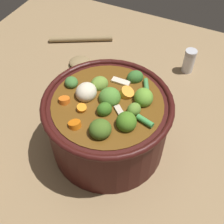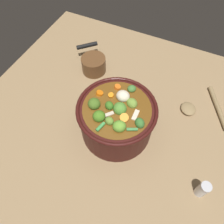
% 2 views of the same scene
% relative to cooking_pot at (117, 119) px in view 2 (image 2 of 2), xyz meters
% --- Properties ---
extents(ground_plane, '(1.10, 1.10, 0.00)m').
position_rel_cooking_pot_xyz_m(ground_plane, '(0.00, 0.00, -0.08)').
color(ground_plane, '#8C704C').
extents(cooking_pot, '(0.26, 0.26, 0.16)m').
position_rel_cooking_pot_xyz_m(cooking_pot, '(0.00, 0.00, 0.00)').
color(cooking_pot, '#38110F').
rests_on(cooking_pot, ground_plane).
extents(wooden_spoon, '(0.18, 0.19, 0.02)m').
position_rel_cooking_pot_xyz_m(wooden_spoon, '(0.22, -0.26, -0.07)').
color(wooden_spoon, olive).
rests_on(wooden_spoon, ground_plane).
extents(salt_shaker, '(0.03, 0.03, 0.07)m').
position_rel_cooking_pot_xyz_m(salt_shaker, '(-0.09, -0.32, -0.04)').
color(salt_shaker, silver).
rests_on(salt_shaker, ground_plane).
extents(small_saucepan, '(0.16, 0.16, 0.07)m').
position_rel_cooking_pot_xyz_m(small_saucepan, '(0.23, 0.21, -0.04)').
color(small_saucepan, brown).
rests_on(small_saucepan, ground_plane).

